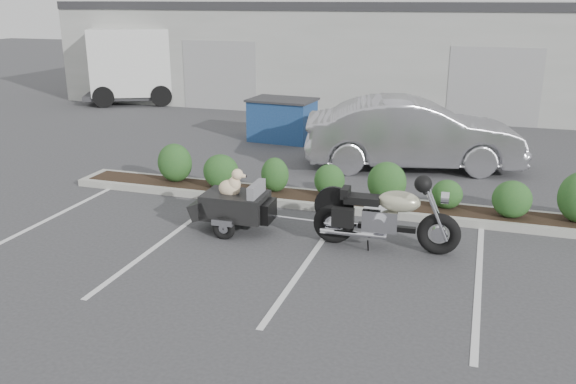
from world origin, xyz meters
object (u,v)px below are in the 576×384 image
(delivery_truck, at_px, (166,67))
(sedan, at_px, (413,134))
(motorcycle, at_px, (385,217))
(pet_trailer, at_px, (234,204))
(dumpster, at_px, (282,119))

(delivery_truck, bearing_deg, sedan, -58.45)
(delivery_truck, bearing_deg, motorcycle, -73.69)
(pet_trailer, height_order, dumpster, dumpster)
(pet_trailer, distance_m, sedan, 6.02)
(motorcycle, height_order, sedan, sedan)
(motorcycle, relative_size, sedan, 0.47)
(pet_trailer, height_order, delivery_truck, delivery_truck)
(sedan, height_order, delivery_truck, delivery_truck)
(pet_trailer, distance_m, dumpster, 7.55)
(motorcycle, height_order, pet_trailer, motorcycle)
(dumpster, bearing_deg, delivery_truck, 147.01)
(delivery_truck, bearing_deg, pet_trailer, -81.60)
(dumpster, distance_m, delivery_truck, 8.62)
(motorcycle, xyz_separation_m, sedan, (-0.20, 5.45, 0.30))
(sedan, xyz_separation_m, dumpster, (-4.11, 1.96, -0.24))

